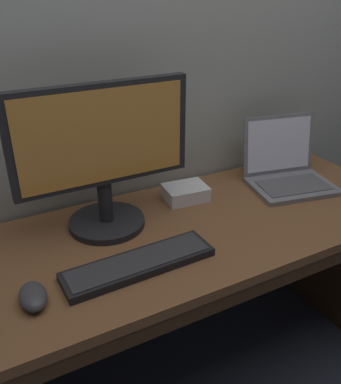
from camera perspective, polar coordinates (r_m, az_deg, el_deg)
name	(u,v)px	position (r m, az deg, el deg)	size (l,w,h in m)	color
ground_plane	(194,373)	(1.85, 3.26, -23.40)	(14.00, 14.00, 0.00)	#2D333D
back_wall	(151,14)	(1.48, -2.65, 23.13)	(4.52, 0.04, 2.65)	#9EA093
desk	(199,279)	(1.50, 3.89, -11.70)	(1.54, 0.61, 0.71)	brown
laptop_space_gray	(287,171)	(1.67, 15.62, 2.81)	(0.35, 0.32, 0.25)	slate
external_monitor	(103,155)	(1.25, -9.21, 5.03)	(0.54, 0.24, 0.46)	black
wired_keyboard	(139,264)	(1.17, -4.31, -9.72)	(0.43, 0.13, 0.03)	black
computer_mouse	(33,296)	(1.11, -18.26, -13.37)	(0.07, 0.11, 0.04)	#38383D
external_drive_box	(186,193)	(1.51, 2.07, -0.09)	(0.15, 0.11, 0.05)	silver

